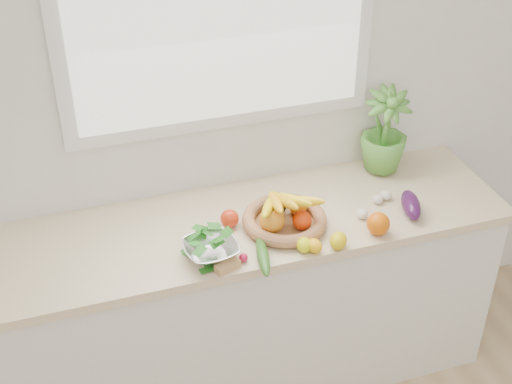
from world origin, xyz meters
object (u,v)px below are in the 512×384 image
object	(u,v)px
colander_with_spinach	(211,246)
apple	(230,219)
cucumber	(263,256)
potted_herb	(385,130)
fruit_basket	(284,216)
eggplant	(411,205)

from	to	relation	value
colander_with_spinach	apple	bearing A→B (deg)	54.41
apple	cucumber	size ratio (longest dim) A/B	0.31
cucumber	colander_with_spinach	world-z (taller)	colander_with_spinach
cucumber	potted_herb	distance (m)	0.87
cucumber	fruit_basket	distance (m)	0.24
potted_herb	colander_with_spinach	xyz separation A→B (m)	(-0.91, -0.37, -0.16)
eggplant	potted_herb	xyz separation A→B (m)	(0.03, 0.34, 0.17)
eggplant	colander_with_spinach	distance (m)	0.88
potted_herb	fruit_basket	bearing A→B (deg)	-155.10
potted_herb	fruit_basket	xyz separation A→B (m)	(-0.57, -0.26, -0.16)
cucumber	potted_herb	bearing A→B (deg)	31.89
apple	colander_with_spinach	distance (m)	0.22
apple	eggplant	world-z (taller)	eggplant
eggplant	colander_with_spinach	bearing A→B (deg)	-177.89
cucumber	fruit_basket	bearing A→B (deg)	50.52
apple	fruit_basket	distance (m)	0.22
potted_herb	fruit_basket	size ratio (longest dim) A/B	0.95
apple	eggplant	size ratio (longest dim) A/B	0.39
potted_herb	fruit_basket	distance (m)	0.65
fruit_basket	apple	bearing A→B (deg)	162.31
apple	potted_herb	world-z (taller)	potted_herb
eggplant	apple	bearing A→B (deg)	169.11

